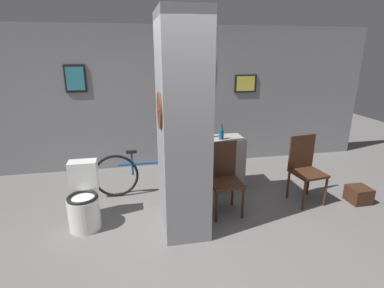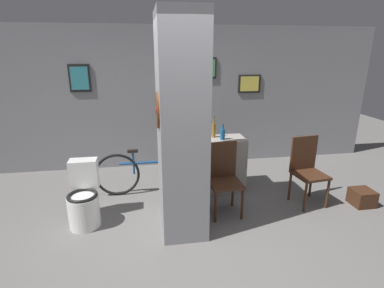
{
  "view_description": "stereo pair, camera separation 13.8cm",
  "coord_description": "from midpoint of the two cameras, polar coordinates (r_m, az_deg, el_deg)",
  "views": [
    {
      "loc": [
        -0.65,
        -2.95,
        2.19
      ],
      "look_at": [
        0.11,
        0.87,
        0.95
      ],
      "focal_mm": 28.0,
      "sensor_mm": 36.0,
      "label": 1
    },
    {
      "loc": [
        -0.52,
        -2.97,
        2.19
      ],
      "look_at": [
        0.11,
        0.87,
        0.95
      ],
      "focal_mm": 28.0,
      "sensor_mm": 36.0,
      "label": 2
    }
  ],
  "objects": [
    {
      "name": "floor_crate",
      "position": [
        5.13,
        28.48,
        -8.46
      ],
      "size": [
        0.3,
        0.3,
        0.24
      ],
      "color": "#422616",
      "rests_on": "ground_plane"
    },
    {
      "name": "ground_plane",
      "position": [
        3.73,
        -0.06,
        -18.31
      ],
      "size": [
        14.0,
        14.0,
        0.0
      ],
      "primitive_type": "plane",
      "color": "slate"
    },
    {
      "name": "bottle_tall",
      "position": [
        4.69,
        3.02,
        2.79
      ],
      "size": [
        0.06,
        0.06,
        0.34
      ],
      "color": "olive",
      "rests_on": "counter_shelf"
    },
    {
      "name": "toilet",
      "position": [
        4.13,
        -20.81,
        -10.18
      ],
      "size": [
        0.39,
        0.55,
        0.82
      ],
      "color": "white",
      "rests_on": "ground_plane"
    },
    {
      "name": "wall_back",
      "position": [
        5.69,
        -5.27,
        8.66
      ],
      "size": [
        8.0,
        0.09,
        2.6
      ],
      "color": "gray",
      "rests_on": "ground_plane"
    },
    {
      "name": "chair_near_pillar",
      "position": [
        4.14,
        5.09,
        -5.92
      ],
      "size": [
        0.45,
        0.45,
        0.99
      ],
      "rotation": [
        0.0,
        0.0,
        0.05
      ],
      "color": "#422616",
      "rests_on": "ground_plane"
    },
    {
      "name": "counter_shelf",
      "position": [
        4.78,
        2.07,
        -3.91
      ],
      "size": [
        1.14,
        0.44,
        0.86
      ],
      "color": "gray",
      "rests_on": "ground_plane"
    },
    {
      "name": "chair_by_doorway",
      "position": [
        4.7,
        19.96,
        -4.0
      ],
      "size": [
        0.47,
        0.47,
        0.99
      ],
      "rotation": [
        0.0,
        0.0,
        0.12
      ],
      "color": "#422616",
      "rests_on": "ground_plane"
    },
    {
      "name": "pillar_center",
      "position": [
        3.58,
        -3.02,
        3.24
      ],
      "size": [
        0.56,
        0.94,
        2.6
      ],
      "color": "gray",
      "rests_on": "ground_plane"
    },
    {
      "name": "bicycle",
      "position": [
        4.72,
        -8.89,
        -5.39
      ],
      "size": [
        1.7,
        0.42,
        0.74
      ],
      "color": "black",
      "rests_on": "ground_plane"
    },
    {
      "name": "bottle_short",
      "position": [
        4.6,
        4.75,
        2.01
      ],
      "size": [
        0.07,
        0.07,
        0.25
      ],
      "color": "#19598C",
      "rests_on": "counter_shelf"
    }
  ]
}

